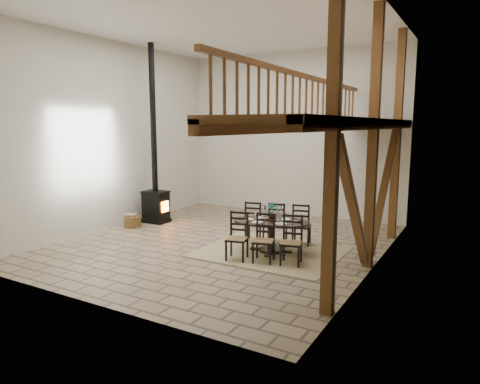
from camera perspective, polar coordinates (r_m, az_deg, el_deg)
The scene contains 7 objects.
ground at distance 10.27m, azimuth -2.19°, elevation -6.81°, with size 8.00×8.00×0.00m, color #9D8868.
room_shell at distance 9.32m, azimuth 4.02°, elevation 10.32°, with size 7.02×8.02×5.01m.
rug at distance 9.59m, azimuth 4.15°, elevation -7.92°, with size 3.00×2.50×0.02m, color tan.
dining_table at distance 9.49m, azimuth 4.18°, elevation -5.78°, with size 1.96×2.22×1.10m.
wood_stove at distance 12.46m, azimuth -11.24°, elevation 1.04°, with size 0.71×0.55×5.00m.
log_basket at distance 12.16m, azimuth -14.14°, elevation -3.79°, with size 0.46×0.46×0.38m.
log_stack at distance 12.96m, azimuth -11.26°, elevation -3.12°, with size 0.44×0.54×0.24m.
Camera 1 is at (5.25, -8.38, 2.78)m, focal length 32.00 mm.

